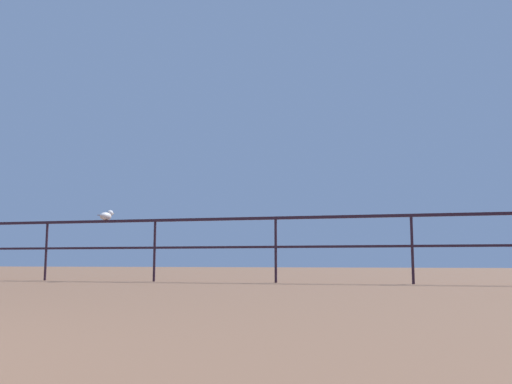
% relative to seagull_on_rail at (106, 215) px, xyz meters
% --- Properties ---
extents(pier_railing, '(24.35, 0.05, 1.11)m').
position_rel_seagull_on_rail_xyz_m(pier_railing, '(2.09, -0.02, -0.37)').
color(pier_railing, '#2D1A25').
rests_on(pier_railing, ground_plane).
extents(seagull_on_rail, '(0.21, 0.41, 0.19)m').
position_rel_seagull_on_rail_xyz_m(seagull_on_rail, '(0.00, 0.00, 0.00)').
color(seagull_on_rail, silver).
rests_on(seagull_on_rail, pier_railing).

